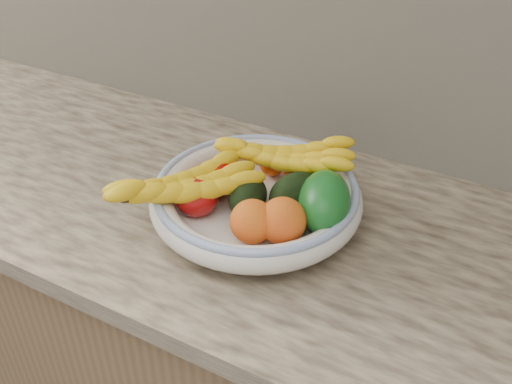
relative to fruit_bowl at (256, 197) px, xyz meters
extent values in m
cube|color=brown|center=(0.00, 0.02, -0.52)|extent=(2.40, 0.62, 0.86)
cube|color=#C1AD8A|center=(0.00, 0.02, -0.07)|extent=(2.44, 0.66, 0.04)
cube|color=beige|center=(0.00, 0.33, 0.20)|extent=(2.40, 0.02, 0.50)
cylinder|color=silver|center=(0.00, 0.00, -0.04)|extent=(0.13, 0.13, 0.02)
cylinder|color=silver|center=(0.00, 0.00, -0.03)|extent=(0.32, 0.32, 0.01)
torus|color=silver|center=(0.00, 0.00, 0.00)|extent=(0.39, 0.39, 0.05)
torus|color=#3B5EA8|center=(0.00, 0.00, 0.02)|extent=(0.37, 0.37, 0.02)
ellipsoid|color=#FF5105|center=(-0.02, 0.11, 0.01)|extent=(0.07, 0.07, 0.05)
ellipsoid|color=#DA4F04|center=(0.04, 0.10, 0.01)|extent=(0.07, 0.07, 0.05)
ellipsoid|color=#A10501|center=(-0.08, 0.01, 0.01)|extent=(0.09, 0.09, 0.07)
ellipsoid|color=#A00D0D|center=(-0.09, -0.07, 0.01)|extent=(0.10, 0.10, 0.07)
ellipsoid|color=black|center=(0.00, -0.03, 0.02)|extent=(0.08, 0.10, 0.07)
ellipsoid|color=black|center=(0.07, 0.03, 0.02)|extent=(0.11, 0.13, 0.07)
ellipsoid|color=#0F5418|center=(0.13, 0.01, 0.03)|extent=(0.16, 0.17, 0.12)
ellipsoid|color=orange|center=(0.04, -0.09, 0.02)|extent=(0.09, 0.09, 0.08)
ellipsoid|color=orange|center=(0.08, -0.06, 0.02)|extent=(0.09, 0.09, 0.08)
camera|label=1|loc=(0.40, -0.74, 0.61)|focal=40.00mm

